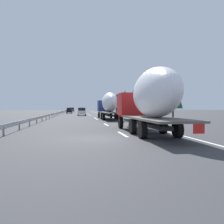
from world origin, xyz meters
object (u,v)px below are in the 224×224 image
Objects in this scene: car_white_van at (82,112)px; car_black_suv at (69,111)px; truck_lead at (109,104)px; truck_trailing at (149,98)px; car_blue_sedan at (72,110)px; car_yellow_coupe at (81,110)px; road_sign at (107,107)px.

car_white_van is 0.99× the size of car_black_suv.
car_white_van is (17.96, 3.88, -1.45)m from truck_lead.
truck_trailing is at bearing -172.97° from car_black_suv.
truck_trailing is 60.69m from car_black_suv.
truck_trailing is at bearing -175.27° from car_blue_sedan.
car_blue_sedan is at bearing 4.73° from truck_trailing.
truck_lead is 18.43m from car_white_van.
truck_trailing is 38.82m from car_white_van.
car_yellow_coupe reaches higher than car_black_suv.
truck_trailing reaches higher than truck_lead.
car_black_suv is (39.57, 7.43, -1.44)m from truck_lead.
truck_trailing reaches higher than car_black_suv.
car_white_van is 0.96× the size of car_blue_sedan.
truck_trailing is 2.96× the size of car_white_van.
truck_lead reaches higher than car_blue_sedan.
truck_lead is 48.17m from car_yellow_coupe.
truck_trailing reaches higher than car_yellow_coupe.
car_blue_sedan is (26.54, -0.25, 0.02)m from car_black_suv.
road_sign is at bearing -165.98° from car_blue_sedan.
car_yellow_coupe is at bearing -24.43° from car_black_suv.
truck_lead is 25.13m from road_sign.
car_yellow_coupe reaches higher than car_white_van.
car_blue_sedan reaches higher than car_white_van.
car_yellow_coupe is (68.66, 3.59, -1.53)m from truck_trailing.
car_white_van is (38.60, 3.88, -1.55)m from truck_trailing.
road_sign is (6.98, -6.98, 1.22)m from car_white_van.
car_yellow_coupe is at bearing -0.55° from car_white_van.
truck_trailing is 45.69m from road_sign.
truck_trailing is at bearing 176.11° from road_sign.
car_black_suv is at bearing 35.73° from road_sign.
car_white_van is at bearing 134.99° from road_sign.
car_black_suv is 1.37× the size of road_sign.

